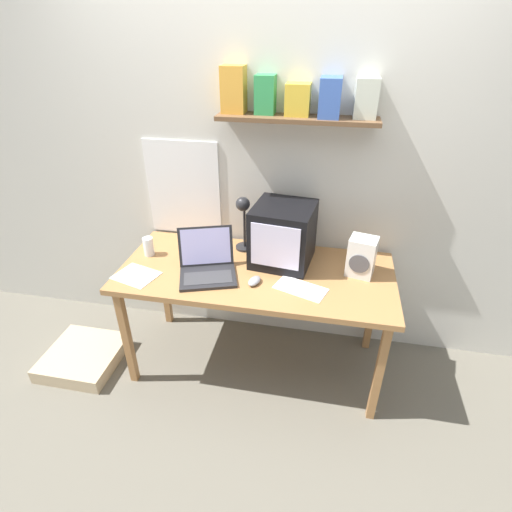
% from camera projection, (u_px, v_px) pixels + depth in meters
% --- Properties ---
extents(ground_plane, '(12.00, 12.00, 0.00)m').
position_uv_depth(ground_plane, '(256.00, 361.00, 2.78)').
color(ground_plane, '#686356').
extents(back_wall, '(5.60, 0.24, 2.60)m').
position_uv_depth(back_wall, '(269.00, 159.00, 2.46)').
color(back_wall, silver).
rests_on(back_wall, ground_plane).
extents(corner_desk, '(1.63, 0.73, 0.75)m').
position_uv_depth(corner_desk, '(256.00, 279.00, 2.43)').
color(corner_desk, '#A97443').
rests_on(corner_desk, ground_plane).
extents(crt_monitor, '(0.39, 0.39, 0.37)m').
position_uv_depth(crt_monitor, '(283.00, 234.00, 2.40)').
color(crt_monitor, black).
rests_on(crt_monitor, corner_desk).
extents(laptop, '(0.40, 0.39, 0.25)m').
position_uv_depth(laptop, '(207.00, 263.00, 2.34)').
color(laptop, '#232326').
rests_on(laptop, corner_desk).
extents(desk_lamp, '(0.12, 0.16, 0.38)m').
position_uv_depth(desk_lamp, '(243.00, 216.00, 2.47)').
color(desk_lamp, '#232326').
rests_on(desk_lamp, corner_desk).
extents(juice_glass, '(0.06, 0.06, 0.12)m').
position_uv_depth(juice_glass, '(149.00, 247.00, 2.53)').
color(juice_glass, white).
rests_on(juice_glass, corner_desk).
extents(space_heater, '(0.18, 0.16, 0.24)m').
position_uv_depth(space_heater, '(362.00, 257.00, 2.30)').
color(space_heater, silver).
rests_on(space_heater, corner_desk).
extents(computer_mouse, '(0.09, 0.12, 0.03)m').
position_uv_depth(computer_mouse, '(254.00, 281.00, 2.27)').
color(computer_mouse, gray).
rests_on(computer_mouse, corner_desk).
extents(printed_handout, '(0.32, 0.23, 0.00)m').
position_uv_depth(printed_handout, '(301.00, 288.00, 2.23)').
color(printed_handout, white).
rests_on(printed_handout, corner_desk).
extents(loose_paper_near_monitor, '(0.28, 0.25, 0.00)m').
position_uv_depth(loose_paper_near_monitor, '(136.00, 275.00, 2.34)').
color(loose_paper_near_monitor, silver).
rests_on(loose_paper_near_monitor, corner_desk).
extents(floor_cushion, '(0.48, 0.48, 0.10)m').
position_uv_depth(floor_cushion, '(84.00, 357.00, 2.75)').
color(floor_cushion, '#C7AE87').
rests_on(floor_cushion, ground_plane).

